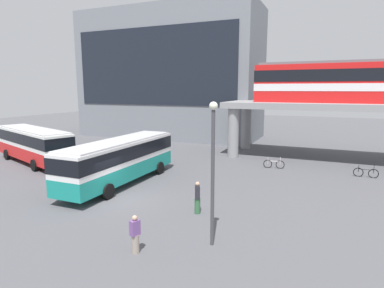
% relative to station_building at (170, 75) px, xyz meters
% --- Properties ---
extents(ground_plane, '(120.00, 120.00, 0.00)m').
position_rel_station_building_xyz_m(ground_plane, '(9.97, -16.38, -8.80)').
color(ground_plane, '#515156').
extents(station_building, '(25.31, 10.21, 17.59)m').
position_rel_station_building_xyz_m(station_building, '(0.00, 0.00, 0.00)').
color(station_building, slate).
rests_on(station_building, ground_plane).
extents(elevated_platform, '(26.78, 6.82, 5.51)m').
position_rel_station_building_xyz_m(elevated_platform, '(24.88, -8.48, -4.08)').
color(elevated_platform, gray).
rests_on(elevated_platform, ground_plane).
extents(train, '(18.69, 2.96, 3.84)m').
position_rel_station_building_xyz_m(train, '(23.70, -8.48, -1.32)').
color(train, red).
rests_on(train, elevated_platform).
extents(bus_main, '(2.79, 11.04, 3.22)m').
position_rel_station_building_xyz_m(bus_main, '(7.90, -23.46, -6.81)').
color(bus_main, teal).
rests_on(bus_main, ground_plane).
extents(bus_secondary, '(11.25, 6.08, 3.22)m').
position_rel_station_building_xyz_m(bus_secondary, '(-3.45, -21.07, -6.81)').
color(bus_secondary, red).
rests_on(bus_secondary, ground_plane).
extents(bicycle_black, '(1.79, 0.08, 1.04)m').
position_rel_station_building_xyz_m(bicycle_black, '(24.39, -14.42, -8.44)').
color(bicycle_black, black).
rests_on(bicycle_black, ground_plane).
extents(bicycle_silver, '(1.78, 0.29, 1.04)m').
position_rel_station_building_xyz_m(bicycle_silver, '(17.32, -14.28, -8.44)').
color(bicycle_silver, black).
rests_on(bicycle_silver, ground_plane).
extents(pedestrian_walking_across, '(0.41, 0.47, 1.82)m').
position_rel_station_building_xyz_m(pedestrian_walking_across, '(15.17, -26.52, -7.94)').
color(pedestrian_walking_across, '#33663F').
rests_on(pedestrian_walking_across, ground_plane).
extents(pedestrian_waiting_near_stop, '(0.38, 0.46, 1.67)m').
position_rel_station_building_xyz_m(pedestrian_waiting_near_stop, '(14.46, -31.61, -8.01)').
color(pedestrian_waiting_near_stop, gray).
rests_on(pedestrian_waiting_near_stop, ground_plane).
extents(lamp_post, '(0.36, 0.36, 6.30)m').
position_rel_station_building_xyz_m(lamp_post, '(17.15, -29.63, -5.08)').
color(lamp_post, '#3F3F44').
rests_on(lamp_post, ground_plane).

